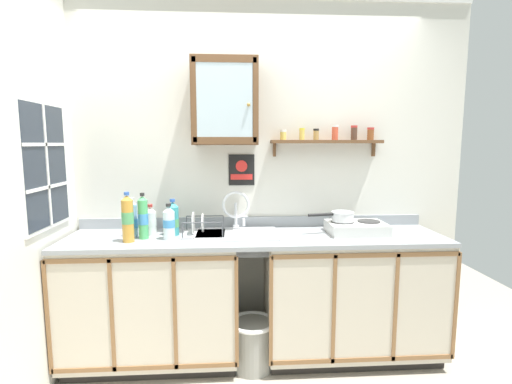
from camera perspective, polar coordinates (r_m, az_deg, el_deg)
back_wall at (r=2.87m, az=-0.40°, el=3.17°), size 3.27×0.07×2.67m
lower_cabinet_run at (r=2.84m, az=-15.43°, el=-15.86°), size 1.20×0.58×0.89m
lower_cabinet_run_right at (r=2.92m, az=14.31°, el=-15.21°), size 1.26×0.58×0.89m
countertop at (r=2.64m, az=-0.01°, el=-6.97°), size 2.63×0.60×0.03m
backsplash at (r=2.90m, az=-0.35°, el=-4.56°), size 2.63×0.02×0.08m
sink at (r=2.67m, az=-2.94°, el=-6.76°), size 0.57×0.43×0.41m
hot_plate_stove at (r=2.79m, az=15.12°, el=-5.28°), size 0.41×0.30×0.08m
saucepan at (r=2.76m, az=12.97°, el=-3.60°), size 0.34×0.16×0.07m
bottle_soda_green_0 at (r=2.64m, az=-16.90°, el=-3.76°), size 0.07×0.07×0.31m
bottle_juice_amber_1 at (r=2.58m, az=-19.05°, el=-3.83°), size 0.08×0.08×0.33m
bottle_water_blue_2 at (r=2.71m, az=-18.35°, el=-4.01°), size 0.07×0.07×0.27m
bottle_water_clear_3 at (r=2.58m, az=-13.18°, el=-4.62°), size 0.08×0.08×0.24m
bottle_detergent_teal_4 at (r=2.69m, az=-12.60°, el=-4.09°), size 0.08×0.08×0.26m
bottle_opaque_white_5 at (r=2.74m, az=-15.83°, el=-4.30°), size 0.08×0.08×0.22m
dish_rack at (r=2.67m, az=-8.23°, el=-5.87°), size 0.29×0.25×0.17m
wall_cabinet at (r=2.72m, az=-4.77°, el=13.53°), size 0.46×0.28×0.60m
spice_shelf at (r=2.86m, az=11.00°, el=7.88°), size 0.83×0.14×0.23m
warning_sign at (r=2.84m, az=-2.23°, el=3.37°), size 0.20×0.01×0.23m
window at (r=2.68m, az=-29.60°, el=3.50°), size 0.03×0.57×0.80m
trash_bin at (r=2.79m, az=-0.53°, el=-22.09°), size 0.32×0.32×0.35m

